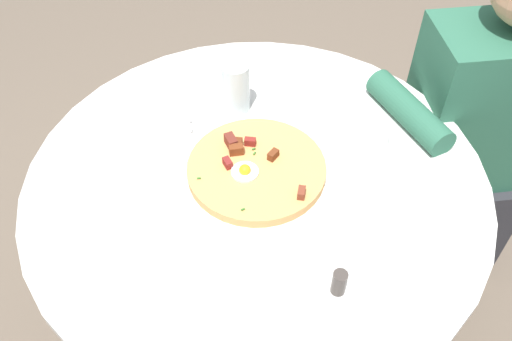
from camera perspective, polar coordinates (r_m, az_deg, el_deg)
The scene contains 12 objects.
ground_plane at distance 1.85m, azimuth 0.04°, elevation -16.30°, with size 6.00×6.00×0.00m, color #6B5B4C.
dining_table at distance 1.36m, azimuth 0.05°, elevation -5.62°, with size 1.03×1.03×0.75m.
person_seated at distance 1.72m, azimuth 21.00°, elevation 1.59°, with size 0.53×0.37×1.14m.
pizza_plate at distance 1.21m, azimuth -0.05°, elevation -0.50°, with size 0.34×0.34×0.01m, color white.
breakfast_pizza at distance 1.20m, azimuth -0.11°, elevation 0.10°, with size 0.30×0.30×0.05m.
bread_plate at distance 1.11m, azimuth 15.29°, elevation -9.69°, with size 0.16×0.16×0.01m, color white.
napkin at distance 1.34m, azimuth -10.48°, elevation 4.28°, with size 0.17×0.14×0.00m, color white.
fork at distance 1.35m, azimuth -10.50°, elevation 4.94°, with size 0.18×0.01×0.01m, color silver.
knife at distance 1.33m, azimuth -10.52°, elevation 3.90°, with size 0.18×0.01×0.01m, color silver.
water_glass at distance 1.34m, azimuth -2.12°, elevation 8.63°, with size 0.07×0.07×0.13m, color silver.
salt_shaker at distance 1.29m, azimuth 13.13°, elevation 3.34°, with size 0.03×0.03×0.06m, color white.
pepper_shaker at distance 1.04m, azimuth 8.64°, elevation -11.44°, with size 0.03×0.03×0.06m, color #3F3833.
Camera 1 is at (-0.10, -0.81, 1.66)m, focal length 38.47 mm.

